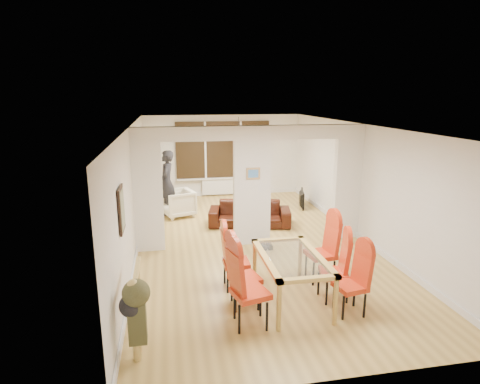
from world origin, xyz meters
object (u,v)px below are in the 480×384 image
object	(u,v)px
sofa	(250,214)
television	(299,199)
dining_chair_rb	(334,268)
dining_chair_rc	(321,250)
dining_chair_lb	(245,273)
bottle	(235,197)
coffee_table	(240,207)
armchair	(178,203)
dining_chair_ra	(350,281)
dining_chair_la	(250,287)
dining_table	(291,278)
person	(167,183)
bowl	(237,202)
dining_chair_lc	(236,258)

from	to	relation	value
sofa	television	xyz separation A→B (m)	(1.79, 1.38, -0.05)
dining_chair_rb	dining_chair_rc	size ratio (longest dim) A/B	0.93
dining_chair_lb	bottle	size ratio (longest dim) A/B	3.70
sofa	coffee_table	distance (m)	1.33
sofa	armchair	bearing A→B (deg)	159.35
dining_chair_ra	dining_chair_rc	xyz separation A→B (m)	(-0.02, 1.14, 0.05)
dining_chair_la	television	size ratio (longest dim) A/B	1.38
dining_table	dining_chair_rb	size ratio (longest dim) A/B	1.56
armchair	television	bearing A→B (deg)	77.33
dining_chair_ra	bottle	bearing A→B (deg)	86.84
dining_chair_lb	dining_chair_rb	bearing A→B (deg)	-15.09
dining_chair_rc	armchair	distance (m)	4.95
dining_table	person	bearing A→B (deg)	109.79
dining_chair_la	sofa	bearing A→B (deg)	63.63
dining_chair_lb	sofa	size ratio (longest dim) A/B	0.54
dining_table	coffee_table	distance (m)	5.21
dining_chair_lb	dining_chair_ra	world-z (taller)	dining_chair_lb
bottle	bowl	distance (m)	0.18
dining_chair_lc	dining_chair_ra	size ratio (longest dim) A/B	1.03
dining_chair_lc	coffee_table	size ratio (longest dim) A/B	1.11
sofa	bottle	size ratio (longest dim) A/B	6.90
dining_chair_la	dining_chair_rc	bearing A→B (deg)	23.33
dining_table	dining_chair_lb	distance (m)	0.77
dining_chair_rc	bottle	size ratio (longest dim) A/B	3.88
dining_table	dining_chair_la	distance (m)	0.98
dining_table	bottle	size ratio (longest dim) A/B	5.62
dining_chair_lc	bottle	bearing A→B (deg)	80.86
dining_chair_rc	person	size ratio (longest dim) A/B	0.65
dining_chair_lb	armchair	distance (m)	5.08
dining_table	armchair	size ratio (longest dim) A/B	2.09
dining_chair_la	armchair	xyz separation A→B (m)	(-0.83, 5.54, -0.23)
sofa	television	world-z (taller)	sofa
dining_chair_rc	bowl	world-z (taller)	dining_chair_rc
dining_chair_rb	armchair	xyz separation A→B (m)	(-2.29, 5.05, -0.17)
sofa	person	distance (m)	2.51
dining_chair_ra	television	size ratio (longest dim) A/B	1.21
dining_chair_rc	television	world-z (taller)	dining_chair_rc
bowl	armchair	bearing A→B (deg)	-172.77
bowl	dining_chair_la	bearing A→B (deg)	-98.11
dining_chair_ra	dining_table	bearing A→B (deg)	135.50
bowl	dining_table	bearing A→B (deg)	-90.48
dining_table	dining_chair_rb	bearing A→B (deg)	-5.31
dining_chair_ra	dining_chair_rb	size ratio (longest dim) A/B	0.98
dining_chair_la	armchair	world-z (taller)	dining_chair_la
dining_chair_rc	bottle	bearing A→B (deg)	90.77
dining_chair_rb	television	distance (m)	5.48
sofa	person	size ratio (longest dim) A/B	1.15
dining_chair_la	bowl	bearing A→B (deg)	67.16
dining_chair_rc	dining_chair_ra	bearing A→B (deg)	-96.95
television	bottle	size ratio (longest dim) A/B	2.91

